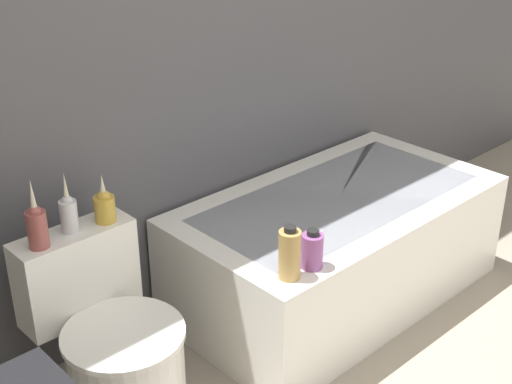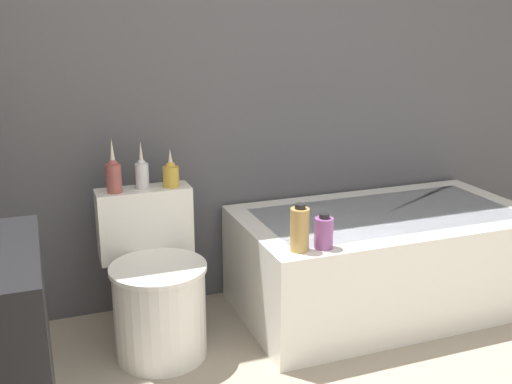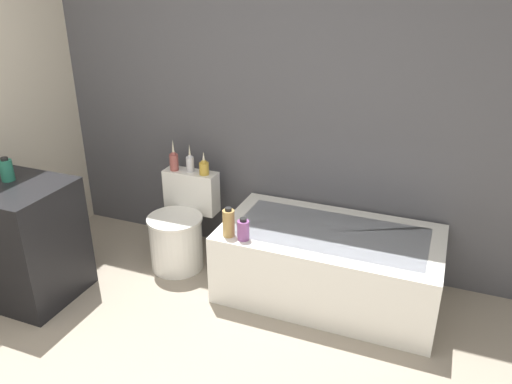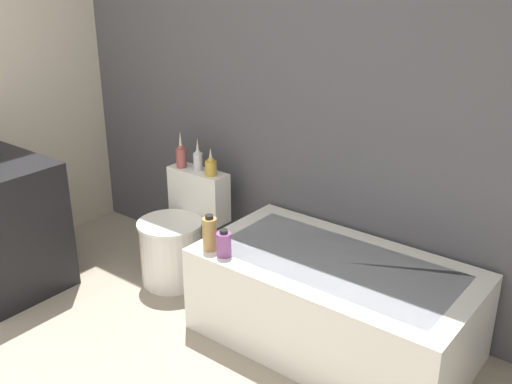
{
  "view_description": "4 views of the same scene",
  "coord_description": "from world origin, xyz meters",
  "px_view_note": "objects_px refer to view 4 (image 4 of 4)",
  "views": [
    {
      "loc": [
        -1.31,
        -0.06,
        1.86
      ],
      "look_at": [
        0.2,
        1.55,
        0.78
      ],
      "focal_mm": 50.0,
      "sensor_mm": 36.0,
      "label": 1
    },
    {
      "loc": [
        -0.76,
        -0.69,
        1.43
      ],
      "look_at": [
        0.08,
        1.55,
        0.72
      ],
      "focal_mm": 42.0,
      "sensor_mm": 36.0,
      "label": 2
    },
    {
      "loc": [
        1.45,
        -1.19,
        2.09
      ],
      "look_at": [
        0.33,
        1.61,
        0.74
      ],
      "focal_mm": 35.0,
      "sensor_mm": 36.0,
      "label": 3
    },
    {
      "loc": [
        2.18,
        -0.71,
        2.0
      ],
      "look_at": [
        0.42,
        1.54,
        0.84
      ],
      "focal_mm": 42.0,
      "sensor_mm": 36.0,
      "label": 4
    }
  ],
  "objects_px": {
    "bathtub": "(334,302)",
    "toilet": "(178,238)",
    "vase_silver": "(198,159)",
    "vase_bronze": "(211,166)",
    "shampoo_bottle_short": "(224,244)",
    "vase_gold": "(181,155)",
    "shampoo_bottle_tall": "(210,233)"
  },
  "relations": [
    {
      "from": "toilet",
      "to": "bathtub",
      "type": "bearing_deg",
      "value": 0.35
    },
    {
      "from": "bathtub",
      "to": "toilet",
      "type": "height_order",
      "value": "toilet"
    },
    {
      "from": "shampoo_bottle_tall",
      "to": "vase_silver",
      "type": "bearing_deg",
      "value": 137.5
    },
    {
      "from": "toilet",
      "to": "vase_silver",
      "type": "height_order",
      "value": "vase_silver"
    },
    {
      "from": "vase_gold",
      "to": "vase_silver",
      "type": "xyz_separation_m",
      "value": [
        0.13,
        0.02,
        -0.01
      ]
    },
    {
      "from": "bathtub",
      "to": "vase_bronze",
      "type": "distance_m",
      "value": 1.16
    },
    {
      "from": "shampoo_bottle_tall",
      "to": "shampoo_bottle_short",
      "type": "height_order",
      "value": "shampoo_bottle_tall"
    },
    {
      "from": "vase_bronze",
      "to": "shampoo_bottle_short",
      "type": "distance_m",
      "value": 0.74
    },
    {
      "from": "bathtub",
      "to": "vase_bronze",
      "type": "height_order",
      "value": "vase_bronze"
    },
    {
      "from": "toilet",
      "to": "vase_bronze",
      "type": "distance_m",
      "value": 0.52
    },
    {
      "from": "shampoo_bottle_tall",
      "to": "vase_gold",
      "type": "bearing_deg",
      "value": 144.65
    },
    {
      "from": "bathtub",
      "to": "vase_gold",
      "type": "relative_size",
      "value": 6.02
    },
    {
      "from": "vase_bronze",
      "to": "shampoo_bottle_tall",
      "type": "xyz_separation_m",
      "value": [
        0.42,
        -0.48,
        -0.16
      ]
    },
    {
      "from": "vase_bronze",
      "to": "vase_gold",
      "type": "bearing_deg",
      "value": -178.82
    },
    {
      "from": "toilet",
      "to": "vase_gold",
      "type": "height_order",
      "value": "vase_gold"
    },
    {
      "from": "vase_gold",
      "to": "shampoo_bottle_short",
      "type": "distance_m",
      "value": 0.94
    },
    {
      "from": "vase_bronze",
      "to": "vase_silver",
      "type": "bearing_deg",
      "value": 171.84
    },
    {
      "from": "vase_silver",
      "to": "vase_bronze",
      "type": "distance_m",
      "value": 0.13
    },
    {
      "from": "vase_silver",
      "to": "shampoo_bottle_short",
      "type": "distance_m",
      "value": 0.85
    },
    {
      "from": "toilet",
      "to": "vase_gold",
      "type": "relative_size",
      "value": 2.83
    },
    {
      "from": "shampoo_bottle_tall",
      "to": "bathtub",
      "type": "bearing_deg",
      "value": 26.07
    },
    {
      "from": "bathtub",
      "to": "toilet",
      "type": "bearing_deg",
      "value": -179.65
    },
    {
      "from": "vase_gold",
      "to": "vase_silver",
      "type": "bearing_deg",
      "value": 10.47
    },
    {
      "from": "toilet",
      "to": "shampoo_bottle_tall",
      "type": "distance_m",
      "value": 0.69
    },
    {
      "from": "vase_gold",
      "to": "vase_bronze",
      "type": "distance_m",
      "value": 0.25
    },
    {
      "from": "vase_bronze",
      "to": "shampoo_bottle_tall",
      "type": "distance_m",
      "value": 0.66
    },
    {
      "from": "vase_bronze",
      "to": "shampoo_bottle_short",
      "type": "xyz_separation_m",
      "value": [
        0.53,
        -0.49,
        -0.18
      ]
    },
    {
      "from": "toilet",
      "to": "vase_gold",
      "type": "distance_m",
      "value": 0.53
    },
    {
      "from": "bathtub",
      "to": "shampoo_bottle_short",
      "type": "bearing_deg",
      "value": -148.59
    },
    {
      "from": "vase_silver",
      "to": "shampoo_bottle_tall",
      "type": "distance_m",
      "value": 0.76
    },
    {
      "from": "bathtub",
      "to": "vase_silver",
      "type": "distance_m",
      "value": 1.28
    },
    {
      "from": "toilet",
      "to": "shampoo_bottle_tall",
      "type": "bearing_deg",
      "value": -27.94
    }
  ]
}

